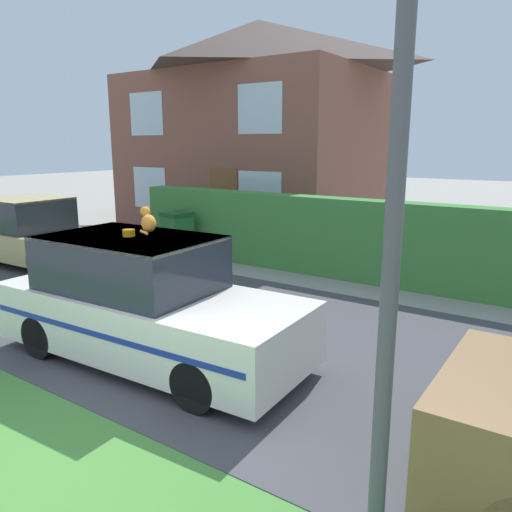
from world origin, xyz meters
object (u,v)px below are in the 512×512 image
cat (148,221)px  police_car (145,303)px  neighbour_car_far (34,234)px  wheelie_bin (178,236)px  house_left (258,124)px

cat → police_car: bearing=31.3°
police_car → cat: (0.11, 0.01, 1.07)m
police_car → neighbour_car_far: police_car is taller
police_car → wheelie_bin: 5.71m
police_car → wheelie_bin: police_car is taller
cat → neighbour_car_far: 6.76m
neighbour_car_far → wheelie_bin: size_ratio=3.35×
police_car → cat: size_ratio=13.20×
police_car → wheelie_bin: bearing=126.4°
cat → house_left: 11.50m
police_car → house_left: house_left is taller
police_car → wheelie_bin: (-3.59, 4.44, -0.17)m
police_car → cat: bearing=4.5°
neighbour_car_far → house_left: 8.36m
cat → wheelie_bin: 5.90m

